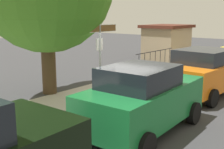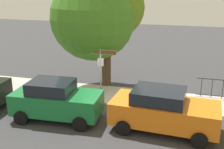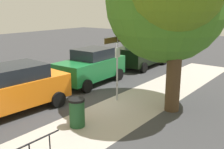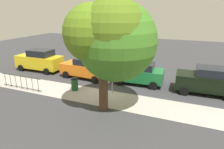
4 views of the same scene
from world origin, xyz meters
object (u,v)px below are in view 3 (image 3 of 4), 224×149
Objects in this scene: street_sign at (117,52)px; car_green at (91,66)px; car_orange at (10,89)px; trash_bin at (77,113)px; car_black at (142,52)px.

car_green is at bearing -115.63° from street_sign.
car_green is (-1.29, -2.68, -1.20)m from street_sign.
car_green reaches higher than car_orange.
street_sign reaches higher than car_green.
car_orange is at bearing 0.04° from car_green.
street_sign is 0.75× the size of car_green.
street_sign is 3.37m from trash_bin.
trash_bin is at bearing 105.49° from car_orange.
car_black is 1.05× the size of car_green.
car_green is 4.17× the size of trash_bin.
trash_bin is at bearing 9.72° from street_sign.
car_green is 4.82m from car_orange.
car_black is 4.38× the size of trash_bin.
street_sign is 7.00m from car_black.
car_orange is at bearing -78.18° from trash_bin.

